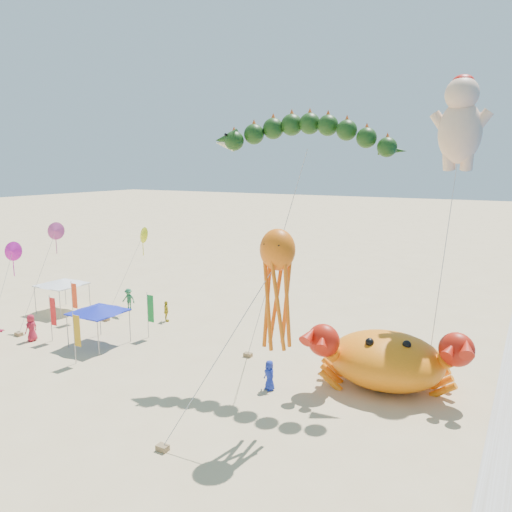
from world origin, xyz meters
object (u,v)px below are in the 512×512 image
Objects in this scene: crab_inflatable at (385,358)px; dragon_kite at (305,140)px; canopy_blue at (98,309)px; cherub_kite at (460,121)px; canopy_white at (62,282)px; octopus_kite at (277,280)px.

crab_inflatable is 12.48m from dragon_kite.
dragon_kite is at bearing 13.30° from canopy_blue.
cherub_kite is (7.07, 5.57, 1.14)m from dragon_kite.
crab_inflatable is at bearing -2.24° from canopy_white.
canopy_white is (-23.40, 7.73, -4.43)m from octopus_kite.
crab_inflatable is 0.50× the size of cherub_kite.
canopy_blue is at bearing -25.55° from canopy_white.
dragon_kite reaches higher than crab_inflatable.
dragon_kite is at bearing -141.74° from cherub_kite.
canopy_blue is at bearing -166.70° from dragon_kite.
canopy_blue is at bearing -156.78° from cherub_kite.
cherub_kite is (2.12, 5.73, 12.60)m from crab_inflatable.
cherub_kite is 5.02× the size of canopy_blue.
dragon_kite is at bearing 105.01° from octopus_kite.
canopy_blue is (-13.20, -3.12, -10.61)m from dragon_kite.
dragon_kite is 1.56× the size of octopus_kite.
crab_inflatable is 0.91× the size of octopus_kite.
crab_inflatable is at bearing -110.29° from cherub_kite.
dragon_kite is at bearing -2.34° from canopy_white.
canopy_white is (-26.51, 1.04, 0.84)m from crab_inflatable.
crab_inflatable is at bearing 9.27° from canopy_blue.
canopy_white is at bearing 177.66° from dragon_kite.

